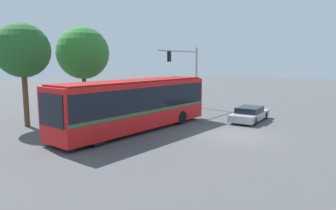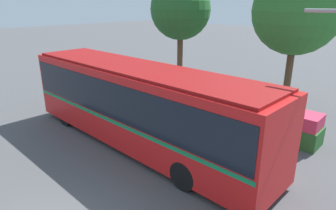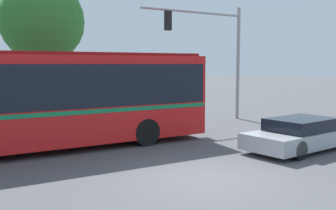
% 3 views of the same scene
% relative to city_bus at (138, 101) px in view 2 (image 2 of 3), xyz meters
% --- Properties ---
extents(city_bus, '(12.22, 2.95, 3.36)m').
position_rel_city_bus_xyz_m(city_bus, '(0.00, 0.00, 0.00)').
color(city_bus, red).
rests_on(city_bus, ground).
extents(flowering_hedge, '(6.94, 1.24, 1.37)m').
position_rel_city_bus_xyz_m(flowering_hedge, '(2.38, 4.61, -1.24)').
color(flowering_hedge, '#286028').
rests_on(flowering_hedge, ground).
extents(street_tree_left, '(3.73, 3.73, 7.18)m').
position_rel_city_bus_xyz_m(street_tree_left, '(-3.73, 7.04, 3.38)').
color(street_tree_left, brown).
rests_on(street_tree_left, ground).
extents(street_tree_centre, '(4.62, 4.62, 7.63)m').
position_rel_city_bus_xyz_m(street_tree_centre, '(2.69, 8.86, 3.39)').
color(street_tree_centre, brown).
rests_on(street_tree_centre, ground).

